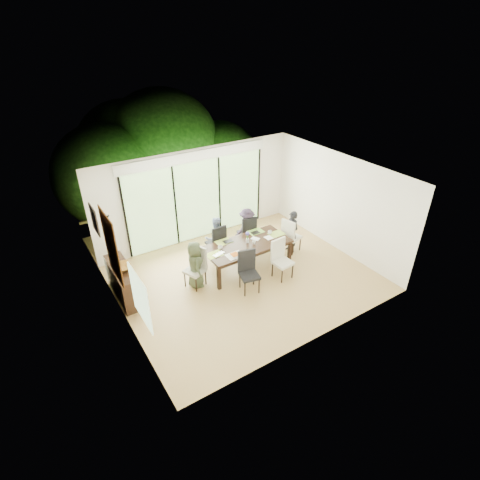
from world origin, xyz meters
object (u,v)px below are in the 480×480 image
laptop (220,255)px  chair_right_end (292,235)px  table_top (247,245)px  cup_b (254,242)px  chair_near_left (250,273)px  vase (247,241)px  person_left_end (195,265)px  person_right_end (292,232)px  bowl (122,268)px  chair_left_end (195,268)px  chair_far_left (215,241)px  cup_a (220,247)px  person_far_left (216,238)px  chair_near_right (283,260)px  cup_c (270,232)px  sideboard (123,282)px  chair_far_right (246,231)px  person_far_right (247,228)px

laptop → chair_right_end: bearing=-14.1°
table_top → laptop: 0.86m
laptop → cup_b: size_ratio=3.30×
chair_near_left → vase: size_ratio=9.17×
person_left_end → person_right_end: bearing=-77.5°
person_left_end → bowl: size_ratio=2.81×
chair_left_end → vase: size_ratio=9.17×
vase → chair_near_left: bearing=-120.9°
chair_far_left → vase: size_ratio=9.17×
person_left_end → vase: bearing=-75.7°
chair_left_end → vase: chair_left_end is taller
vase → cup_b: 0.18m
chair_near_left → person_left_end: size_ratio=0.85×
chair_near_left → cup_b: chair_near_left is taller
laptop → cup_a: (0.15, 0.25, 0.03)m
chair_right_end → cup_a: 2.22m
chair_left_end → bowl: chair_left_end is taller
chair_left_end → person_far_left: 1.34m
chair_right_end → laptop: size_ratio=3.33×
chair_near_right → cup_c: chair_near_right is taller
chair_right_end → cup_c: (-0.70, 0.10, 0.23)m
chair_near_left → chair_far_left: bearing=101.8°
vase → sideboard: 3.18m
table_top → chair_near_right: bearing=-60.1°
chair_near_left → chair_near_right: 1.00m
chair_far_left → laptop: chair_far_left is taller
person_left_end → person_right_end: (2.96, 0.00, 0.00)m
table_top → cup_c: bearing=7.1°
chair_far_right → person_left_end: 2.20m
table_top → person_far_left: person_far_left is taller
chair_near_left → person_left_end: 1.31m
chair_far_left → chair_far_right: bearing=176.6°
chair_left_end → sideboard: 1.67m
cup_a → bowl: 2.40m
person_right_end → person_far_right: size_ratio=1.00×
chair_near_left → person_right_end: size_ratio=0.85×
table_top → chair_far_left: size_ratio=2.18×
person_left_end → cup_a: 0.81m
chair_near_left → vase: chair_near_left is taller
chair_left_end → laptop: bearing=58.6°
chair_far_right → cup_a: (-1.25, -0.70, 0.23)m
chair_near_right → laptop: chair_near_right is taller
person_left_end → laptop: bearing=-86.5°
chair_right_end → chair_far_right: (-0.95, 0.85, 0.00)m
chair_far_left → chair_near_left: 1.72m
laptop → cup_a: 0.29m
person_right_end → cup_b: size_ratio=12.90×
cup_b → chair_left_end: bearing=176.5°
person_left_end → laptop: 0.65m
chair_left_end → person_far_right: size_ratio=0.85×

